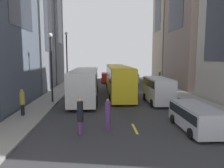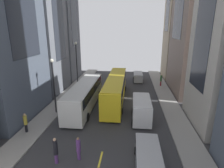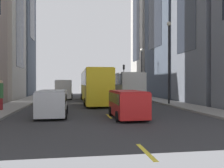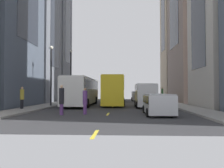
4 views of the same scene
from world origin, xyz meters
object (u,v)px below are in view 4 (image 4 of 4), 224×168
(pedestrian_crossing_near, at_px, (162,94))
(car_silver_2, at_px, (137,95))
(streetcar_yellow, at_px, (115,89))
(pedestrian_waiting_curb, at_px, (85,100))
(delivery_van_white, at_px, (145,94))
(pedestrian_walking_far, at_px, (22,97))
(car_red_1, at_px, (111,95))
(city_bus_white, at_px, (82,89))
(car_silver_0, at_px, (158,103))
(pedestrian_crossing_mid, at_px, (62,99))

(pedestrian_crossing_near, bearing_deg, car_silver_2, 130.76)
(streetcar_yellow, relative_size, pedestrian_waiting_curb, 7.22)
(car_silver_2, height_order, pedestrian_crossing_near, pedestrian_crossing_near)
(delivery_van_white, relative_size, pedestrian_walking_far, 2.50)
(pedestrian_crossing_near, bearing_deg, car_red_1, 141.51)
(city_bus_white, bearing_deg, pedestrian_crossing_near, 43.09)
(city_bus_white, distance_m, pedestrian_walking_far, 8.50)
(streetcar_yellow, bearing_deg, pedestrian_waiting_curb, -97.65)
(city_bus_white, xyz_separation_m, streetcar_yellow, (3.96, 2.99, 0.12))
(car_silver_2, bearing_deg, delivery_van_white, -90.21)
(pedestrian_walking_far, relative_size, pedestrian_crossing_near, 0.90)
(city_bus_white, height_order, car_silver_0, city_bus_white)
(car_red_1, relative_size, pedestrian_crossing_mid, 1.89)
(car_silver_0, bearing_deg, car_red_1, 100.38)
(car_red_1, xyz_separation_m, pedestrian_crossing_near, (8.89, -4.75, 0.35))
(car_silver_0, xyz_separation_m, pedestrian_crossing_near, (4.02, 21.85, 0.44))
(car_silver_0, relative_size, pedestrian_crossing_near, 2.04)
(pedestrian_walking_far, height_order, pedestrian_waiting_curb, pedestrian_walking_far)
(streetcar_yellow, distance_m, car_silver_2, 11.96)
(car_silver_0, bearing_deg, city_bus_white, 125.45)
(pedestrian_waiting_curb, distance_m, pedestrian_crossing_near, 23.67)
(city_bus_white, height_order, pedestrian_waiting_curb, city_bus_white)
(car_red_1, height_order, pedestrian_crossing_mid, pedestrian_crossing_mid)
(car_red_1, xyz_separation_m, pedestrian_crossing_mid, (-2.41, -26.99, 0.18))
(car_silver_2, xyz_separation_m, pedestrian_waiting_curb, (-5.49, -24.95, 0.06))
(pedestrian_walking_far, bearing_deg, city_bus_white, 128.21)
(pedestrian_walking_far, bearing_deg, car_red_1, 141.91)
(streetcar_yellow, xyz_separation_m, pedestrian_waiting_curb, (-1.83, -13.62, -1.04))
(city_bus_white, bearing_deg, delivery_van_white, -20.91)
(pedestrian_walking_far, relative_size, pedestrian_waiting_curb, 1.00)
(delivery_van_white, xyz_separation_m, pedestrian_crossing_near, (4.20, 13.87, -0.14))
(streetcar_yellow, height_order, pedestrian_walking_far, streetcar_yellow)
(pedestrian_crossing_near, bearing_deg, pedestrian_crossing_mid, -127.30)
(city_bus_white, bearing_deg, car_silver_2, 62.00)
(pedestrian_crossing_mid, bearing_deg, car_silver_2, -155.98)
(pedestrian_crossing_near, distance_m, pedestrian_crossing_mid, 24.95)
(car_red_1, xyz_separation_m, pedestrian_waiting_curb, (-0.73, -26.37, 0.06))
(streetcar_yellow, xyz_separation_m, pedestrian_crossing_near, (7.79, 8.00, -0.75))
(streetcar_yellow, xyz_separation_m, car_silver_0, (3.77, -13.84, -1.19))
(pedestrian_crossing_mid, bearing_deg, streetcar_yellow, -154.17)
(streetcar_yellow, bearing_deg, car_silver_0, -74.75)
(city_bus_white, relative_size, streetcar_yellow, 0.85)
(pedestrian_waiting_curb, bearing_deg, car_silver_0, -173.89)
(pedestrian_crossing_mid, bearing_deg, car_silver_0, 132.78)
(pedestrian_walking_far, height_order, pedestrian_crossing_mid, pedestrian_crossing_mid)
(pedestrian_crossing_near, bearing_deg, car_silver_0, -110.79)
(pedestrian_waiting_curb, relative_size, pedestrian_crossing_mid, 0.91)
(pedestrian_crossing_near, xyz_separation_m, pedestrian_crossing_mid, (-11.30, -22.24, -0.17))
(car_silver_0, bearing_deg, pedestrian_walking_far, 163.38)
(city_bus_white, relative_size, pedestrian_walking_far, 6.13)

